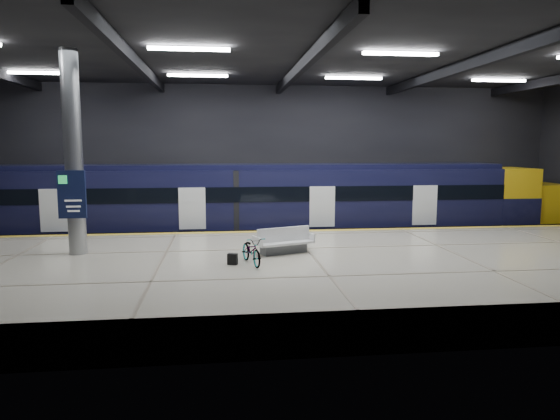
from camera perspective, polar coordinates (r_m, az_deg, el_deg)
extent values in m
plane|color=black|center=(19.49, 2.48, -6.95)|extent=(30.00, 30.00, 0.00)
cube|color=black|center=(26.84, -0.21, 5.57)|extent=(30.00, 0.10, 8.00)
cube|color=black|center=(11.10, 9.20, 3.15)|extent=(30.00, 0.10, 8.00)
cube|color=black|center=(19.17, 2.62, 16.91)|extent=(30.00, 16.00, 0.10)
cube|color=black|center=(19.12, -16.17, 15.91)|extent=(0.25, 16.00, 0.40)
cube|color=black|center=(19.13, 2.61, 16.17)|extent=(0.25, 16.00, 0.40)
cube|color=black|center=(20.94, 19.63, 14.99)|extent=(0.25, 16.00, 0.40)
cube|color=white|center=(16.97, -10.34, 17.67)|extent=(2.60, 0.18, 0.10)
cube|color=white|center=(17.98, 13.62, 16.98)|extent=(2.60, 0.18, 0.10)
cube|color=white|center=(24.21, -26.68, 13.85)|extent=(2.60, 0.18, 0.10)
cube|color=white|center=(22.88, -9.38, 14.94)|extent=(2.60, 0.18, 0.10)
cube|color=white|center=(23.65, 8.42, 14.70)|extent=(2.60, 0.18, 0.10)
cube|color=white|center=(26.32, 23.73, 13.41)|extent=(2.60, 0.18, 0.10)
cube|color=beige|center=(16.97, 3.85, -7.20)|extent=(30.00, 11.00, 1.10)
cube|color=gold|center=(21.92, 1.35, -2.40)|extent=(30.00, 0.40, 0.01)
cube|color=gray|center=(24.09, 0.67, -4.01)|extent=(30.00, 0.08, 0.16)
cube|color=gray|center=(25.49, 0.25, -3.38)|extent=(30.00, 0.08, 0.16)
cube|color=black|center=(24.57, -2.73, -2.68)|extent=(24.00, 2.58, 0.80)
cube|color=black|center=(24.33, -2.76, 1.44)|extent=(24.00, 2.80, 2.75)
cube|color=black|center=(24.23, -2.78, 4.96)|extent=(24.00, 2.30, 0.24)
cube|color=black|center=(22.91, -2.52, 1.78)|extent=(24.00, 0.04, 0.70)
cube|color=white|center=(23.37, 4.84, 0.39)|extent=(1.20, 0.05, 1.90)
cube|color=yellow|center=(28.36, 24.47, 1.62)|extent=(2.00, 2.80, 2.75)
ellipsoid|color=yellow|center=(29.83, 28.70, 0.71)|extent=(3.60, 2.52, 1.90)
cube|color=black|center=(28.50, 25.00, 1.97)|extent=(1.60, 2.38, 0.80)
cube|color=#595B60|center=(17.38, 0.41, -4.47)|extent=(1.67, 1.02, 0.30)
cube|color=white|center=(17.33, 0.41, -3.72)|extent=(2.17, 1.48, 0.08)
cube|color=white|center=(17.28, 0.41, -2.81)|extent=(1.91, 0.76, 0.50)
cube|color=white|center=(16.89, -2.61, -3.61)|extent=(0.35, 0.82, 0.30)
cube|color=white|center=(17.78, 3.28, -3.06)|extent=(0.35, 0.82, 0.30)
imported|color=#99999E|center=(15.76, -3.27, -4.61)|extent=(1.00, 1.78, 0.89)
cube|color=black|center=(15.79, -5.45, -5.60)|extent=(0.35, 0.28, 0.35)
cylinder|color=#9EA0A5|center=(18.34, -22.54, 5.98)|extent=(0.60, 0.60, 6.90)
cube|color=#0F173A|center=(18.00, -22.69, 1.66)|extent=(0.90, 0.12, 1.60)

